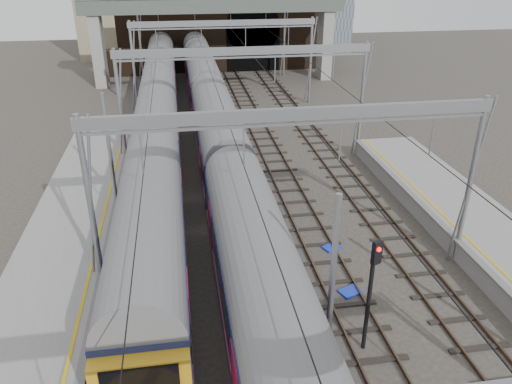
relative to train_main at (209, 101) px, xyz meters
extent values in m
cube|color=slate|center=(-6.15, -26.46, -1.46)|extent=(0.35, 55.00, 0.12)
cube|color=gold|center=(-6.65, -26.46, -1.40)|extent=(0.12, 55.00, 0.01)
cube|color=#4C3828|center=(-4.72, -13.96, -2.42)|extent=(0.08, 80.00, 0.16)
cube|color=#4C3828|center=(-3.28, -13.96, -2.42)|extent=(0.08, 80.00, 0.16)
cube|color=black|center=(-4.00, -13.96, -2.50)|extent=(2.40, 80.00, 0.14)
cube|color=#4C3828|center=(-0.72, -13.96, -2.42)|extent=(0.08, 80.00, 0.16)
cube|color=#4C3828|center=(0.72, -13.96, -2.42)|extent=(0.08, 80.00, 0.16)
cube|color=black|center=(0.00, -13.96, -2.50)|extent=(2.40, 80.00, 0.14)
cube|color=#4C3828|center=(3.28, -13.96, -2.42)|extent=(0.08, 80.00, 0.16)
cube|color=#4C3828|center=(4.72, -13.96, -2.42)|extent=(0.08, 80.00, 0.16)
cube|color=black|center=(4.00, -13.96, -2.50)|extent=(2.40, 80.00, 0.14)
cube|color=#4C3828|center=(7.28, -13.96, -2.42)|extent=(0.08, 80.00, 0.16)
cube|color=#4C3828|center=(8.72, -13.96, -2.42)|extent=(0.08, 80.00, 0.16)
cube|color=black|center=(8.00, -13.96, -2.50)|extent=(2.40, 80.00, 0.14)
cylinder|color=gray|center=(-6.20, -20.96, 1.49)|extent=(0.24, 0.24, 8.00)
cylinder|color=gray|center=(10.20, -20.96, 1.49)|extent=(0.24, 0.24, 8.00)
cube|color=gray|center=(2.00, -20.96, 5.09)|extent=(16.80, 0.28, 0.50)
cylinder|color=gray|center=(-6.20, -6.96, 1.49)|extent=(0.24, 0.24, 8.00)
cylinder|color=gray|center=(10.20, -6.96, 1.49)|extent=(0.24, 0.24, 8.00)
cube|color=gray|center=(2.00, -6.96, 5.09)|extent=(16.80, 0.28, 0.50)
cylinder|color=gray|center=(-6.20, 7.04, 1.49)|extent=(0.24, 0.24, 8.00)
cylinder|color=gray|center=(10.20, 7.04, 1.49)|extent=(0.24, 0.24, 8.00)
cube|color=gray|center=(2.00, 7.04, 5.09)|extent=(16.80, 0.28, 0.50)
cylinder|color=gray|center=(-6.20, 19.04, 1.49)|extent=(0.24, 0.24, 8.00)
cylinder|color=gray|center=(10.20, 19.04, 1.49)|extent=(0.24, 0.24, 8.00)
cube|color=gray|center=(2.00, 19.04, 5.09)|extent=(16.80, 0.28, 0.50)
cube|color=black|center=(-4.00, -13.96, 2.99)|extent=(0.03, 80.00, 0.03)
cube|color=black|center=(0.00, -13.96, 2.99)|extent=(0.03, 80.00, 0.03)
cube|color=black|center=(4.00, -13.96, 2.99)|extent=(0.03, 80.00, 0.03)
cube|color=black|center=(8.00, -13.96, 2.99)|extent=(0.03, 80.00, 0.03)
cube|color=#302015|center=(4.00, 23.04, 1.99)|extent=(26.00, 2.00, 9.00)
cube|color=black|center=(7.00, 22.02, 0.09)|extent=(6.50, 0.10, 5.20)
cylinder|color=black|center=(7.00, 22.02, 2.69)|extent=(6.50, 0.10, 6.50)
cube|color=#302015|center=(-8.00, 22.04, -1.01)|extent=(6.00, 1.50, 3.00)
cube|color=gray|center=(-10.50, 17.04, 1.59)|extent=(1.20, 2.50, 8.20)
cube|color=gray|center=(14.50, 17.04, 1.59)|extent=(1.20, 2.50, 8.20)
cube|color=#4B544F|center=(2.00, 17.04, 5.69)|extent=(28.00, 3.00, 1.40)
cube|color=black|center=(0.00, 0.08, -2.16)|extent=(2.20, 65.26, 0.70)
cube|color=#141B49|center=(0.00, 0.08, -0.26)|extent=(2.80, 65.26, 2.50)
cylinder|color=slate|center=(0.00, 0.08, 0.99)|extent=(2.75, 64.76, 2.75)
cube|color=black|center=(0.00, 0.08, 0.14)|extent=(2.82, 64.06, 0.75)
cube|color=#E04683|center=(0.00, 0.08, -0.96)|extent=(2.82, 64.26, 0.12)
cube|color=black|center=(-4.00, 4.31, -2.16)|extent=(2.23, 66.18, 0.70)
cube|color=#141B49|center=(-4.00, 4.31, -0.24)|extent=(2.84, 66.18, 2.54)
cylinder|color=slate|center=(-4.00, 4.31, 1.02)|extent=(2.79, 65.68, 2.79)
cube|color=black|center=(-4.00, 4.31, 0.16)|extent=(2.86, 64.98, 0.76)
cube|color=#E04683|center=(-4.00, 4.31, -0.96)|extent=(2.86, 65.18, 0.12)
cube|color=black|center=(-4.00, -29.10, 0.26)|extent=(2.13, 0.08, 1.02)
cylinder|color=black|center=(3.75, -26.00, -0.22)|extent=(0.15, 0.15, 4.60)
cube|color=black|center=(3.75, -26.18, 1.80)|extent=(0.38, 0.29, 0.86)
sphere|color=red|center=(3.75, -26.30, 1.99)|extent=(0.17, 0.17, 0.17)
cube|color=#1A34C8|center=(4.62, -19.13, -2.46)|extent=(1.04, 0.91, 0.10)
cube|color=#1A34C8|center=(4.35, -22.73, -2.46)|extent=(1.09, 0.94, 0.11)
camera|label=1|loc=(-2.45, -39.45, 10.84)|focal=35.00mm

